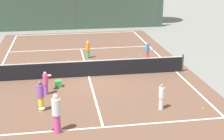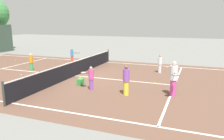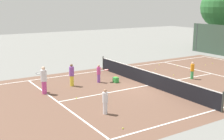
{
  "view_description": "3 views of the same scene",
  "coord_description": "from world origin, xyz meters",
  "px_view_note": "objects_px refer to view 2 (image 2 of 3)",
  "views": [
    {
      "loc": [
        -1.63,
        -18.74,
        6.79
      ],
      "look_at": [
        1.2,
        -1.36,
        0.8
      ],
      "focal_mm": 53.13,
      "sensor_mm": 36.0,
      "label": 1
    },
    {
      "loc": [
        -12.67,
        -7.46,
        3.51
      ],
      "look_at": [
        -0.49,
        -2.81,
        0.71
      ],
      "focal_mm": 36.05,
      "sensor_mm": 36.0,
      "label": 2
    },
    {
      "loc": [
        14.7,
        -12.08,
        5.32
      ],
      "look_at": [
        -0.94,
        -2.25,
        1.16
      ],
      "focal_mm": 46.87,
      "sensor_mm": 36.0,
      "label": 3
    }
  ],
  "objects_px": {
    "player_3": "(174,78)",
    "tennis_ball_2": "(77,66)",
    "tennis_ball_12": "(15,60)",
    "tennis_ball_3": "(60,62)",
    "tennis_ball_7": "(154,83)",
    "player_1": "(91,78)",
    "tennis_ball_11": "(11,82)",
    "player_2": "(72,55)",
    "tennis_ball_9": "(167,67)",
    "player_4": "(126,80)",
    "ball_crate": "(80,82)",
    "player_0": "(31,62)",
    "player_5": "(160,64)",
    "tennis_ball_4": "(21,75)"
  },
  "relations": [
    {
      "from": "player_2",
      "to": "ball_crate",
      "type": "xyz_separation_m",
      "value": [
        -6.2,
        -4.19,
        -0.46
      ]
    },
    {
      "from": "tennis_ball_4",
      "to": "tennis_ball_7",
      "type": "height_order",
      "value": "same"
    },
    {
      "from": "player_0",
      "to": "tennis_ball_11",
      "type": "distance_m",
      "value": 3.47
    },
    {
      "from": "tennis_ball_3",
      "to": "tennis_ball_4",
      "type": "distance_m",
      "value": 5.38
    },
    {
      "from": "player_0",
      "to": "player_1",
      "type": "distance_m",
      "value": 6.79
    },
    {
      "from": "tennis_ball_2",
      "to": "tennis_ball_4",
      "type": "xyz_separation_m",
      "value": [
        -3.87,
        2.07,
        0.0
      ]
    },
    {
      "from": "tennis_ball_2",
      "to": "tennis_ball_12",
      "type": "distance_m",
      "value": 6.95
    },
    {
      "from": "player_0",
      "to": "player_5",
      "type": "distance_m",
      "value": 9.3
    },
    {
      "from": "player_2",
      "to": "tennis_ball_3",
      "type": "xyz_separation_m",
      "value": [
        -0.18,
        1.14,
        -0.61
      ]
    },
    {
      "from": "player_4",
      "to": "tennis_ball_2",
      "type": "relative_size",
      "value": 22.62
    },
    {
      "from": "player_4",
      "to": "tennis_ball_7",
      "type": "distance_m",
      "value": 2.86
    },
    {
      "from": "tennis_ball_2",
      "to": "player_0",
      "type": "bearing_deg",
      "value": 134.53
    },
    {
      "from": "player_1",
      "to": "tennis_ball_7",
      "type": "bearing_deg",
      "value": -49.87
    },
    {
      "from": "tennis_ball_9",
      "to": "ball_crate",
      "type": "bearing_deg",
      "value": 149.44
    },
    {
      "from": "tennis_ball_2",
      "to": "tennis_ball_7",
      "type": "xyz_separation_m",
      "value": [
        -2.72,
        -6.66,
        0.0
      ]
    },
    {
      "from": "player_1",
      "to": "player_2",
      "type": "distance_m",
      "value": 8.56
    },
    {
      "from": "player_3",
      "to": "tennis_ball_2",
      "type": "bearing_deg",
      "value": 59.62
    },
    {
      "from": "tennis_ball_9",
      "to": "tennis_ball_12",
      "type": "relative_size",
      "value": 1.0
    },
    {
      "from": "player_2",
      "to": "tennis_ball_7",
      "type": "distance_m",
      "value": 9.2
    },
    {
      "from": "tennis_ball_7",
      "to": "tennis_ball_11",
      "type": "height_order",
      "value": "same"
    },
    {
      "from": "tennis_ball_12",
      "to": "tennis_ball_7",
      "type": "bearing_deg",
      "value": -104.03
    },
    {
      "from": "tennis_ball_2",
      "to": "tennis_ball_9",
      "type": "distance_m",
      "value": 7.11
    },
    {
      "from": "ball_crate",
      "to": "player_4",
      "type": "bearing_deg",
      "value": -105.17
    },
    {
      "from": "player_3",
      "to": "player_5",
      "type": "distance_m",
      "value": 5.06
    },
    {
      "from": "player_4",
      "to": "tennis_ball_9",
      "type": "distance_m",
      "value": 7.62
    },
    {
      "from": "player_1",
      "to": "player_0",
      "type": "bearing_deg",
      "value": 65.98
    },
    {
      "from": "tennis_ball_3",
      "to": "ball_crate",
      "type": "bearing_deg",
      "value": -138.51
    },
    {
      "from": "ball_crate",
      "to": "player_2",
      "type": "bearing_deg",
      "value": 34.04
    },
    {
      "from": "player_0",
      "to": "tennis_ball_12",
      "type": "bearing_deg",
      "value": 55.57
    },
    {
      "from": "tennis_ball_3",
      "to": "tennis_ball_9",
      "type": "xyz_separation_m",
      "value": [
        0.7,
        -9.3,
        0.0
      ]
    },
    {
      "from": "player_0",
      "to": "tennis_ball_7",
      "type": "distance_m",
      "value": 9.12
    },
    {
      "from": "tennis_ball_9",
      "to": "tennis_ball_11",
      "type": "xyz_separation_m",
      "value": [
        -7.78,
        7.99,
        0.0
      ]
    },
    {
      "from": "tennis_ball_2",
      "to": "tennis_ball_7",
      "type": "relative_size",
      "value": 1.0
    },
    {
      "from": "tennis_ball_12",
      "to": "player_0",
      "type": "bearing_deg",
      "value": -124.43
    },
    {
      "from": "player_2",
      "to": "player_4",
      "type": "relative_size",
      "value": 0.83
    },
    {
      "from": "player_4",
      "to": "ball_crate",
      "type": "height_order",
      "value": "player_4"
    },
    {
      "from": "player_4",
      "to": "tennis_ball_4",
      "type": "height_order",
      "value": "player_4"
    },
    {
      "from": "player_2",
      "to": "tennis_ball_9",
      "type": "xyz_separation_m",
      "value": [
        0.52,
        -8.16,
        -0.61
      ]
    },
    {
      "from": "player_5",
      "to": "player_0",
      "type": "bearing_deg",
      "value": 106.34
    },
    {
      "from": "player_1",
      "to": "tennis_ball_3",
      "type": "xyz_separation_m",
      "value": [
        6.65,
        6.3,
        -0.62
      ]
    },
    {
      "from": "tennis_ball_7",
      "to": "player_4",
      "type": "bearing_deg",
      "value": 160.79
    },
    {
      "from": "player_4",
      "to": "tennis_ball_3",
      "type": "relative_size",
      "value": 22.62
    },
    {
      "from": "player_1",
      "to": "player_3",
      "type": "bearing_deg",
      "value": -82.69
    },
    {
      "from": "player_3",
      "to": "tennis_ball_3",
      "type": "distance_m",
      "value": 12.13
    },
    {
      "from": "player_1",
      "to": "tennis_ball_3",
      "type": "distance_m",
      "value": 9.18
    },
    {
      "from": "tennis_ball_3",
      "to": "tennis_ball_7",
      "type": "relative_size",
      "value": 1.0
    },
    {
      "from": "player_5",
      "to": "tennis_ball_9",
      "type": "relative_size",
      "value": 19.37
    },
    {
      "from": "tennis_ball_2",
      "to": "tennis_ball_4",
      "type": "bearing_deg",
      "value": 151.89
    },
    {
      "from": "tennis_ball_2",
      "to": "player_3",
      "type": "bearing_deg",
      "value": -120.38
    },
    {
      "from": "player_0",
      "to": "player_4",
      "type": "xyz_separation_m",
      "value": [
        -2.94,
        -8.19,
        0.12
      ]
    }
  ]
}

